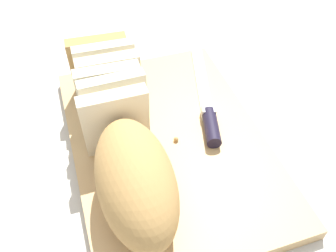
% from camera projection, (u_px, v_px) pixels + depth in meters
% --- Properties ---
extents(ground_plane, '(3.00, 3.00, 0.00)m').
position_uv_depth(ground_plane, '(168.00, 148.00, 0.59)').
color(ground_plane, beige).
extents(cutting_board, '(0.42, 0.29, 0.02)m').
position_uv_depth(cutting_board, '(168.00, 144.00, 0.58)').
color(cutting_board, tan).
rests_on(cutting_board, ground_plane).
extents(bread_loaf, '(0.36, 0.11, 0.11)m').
position_uv_depth(bread_loaf, '(124.00, 140.00, 0.50)').
color(bread_loaf, tan).
rests_on(bread_loaf, cutting_board).
extents(bread_knife, '(0.28, 0.09, 0.02)m').
position_uv_depth(bread_knife, '(208.00, 112.00, 0.60)').
color(bread_knife, silver).
rests_on(bread_knife, cutting_board).
extents(crumb_near_knife, '(0.01, 0.01, 0.01)m').
position_uv_depth(crumb_near_knife, '(152.00, 161.00, 0.54)').
color(crumb_near_knife, tan).
rests_on(crumb_near_knife, cutting_board).
extents(crumb_near_loaf, '(0.01, 0.01, 0.01)m').
position_uv_depth(crumb_near_loaf, '(176.00, 139.00, 0.57)').
color(crumb_near_loaf, tan).
rests_on(crumb_near_loaf, cutting_board).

